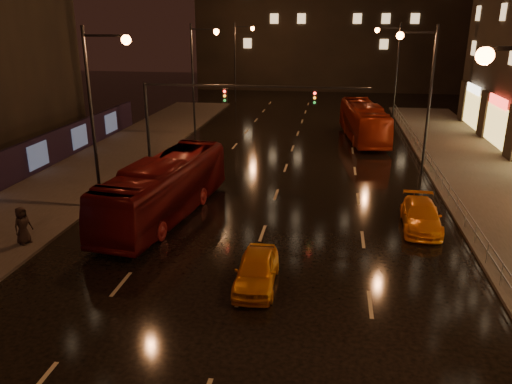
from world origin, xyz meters
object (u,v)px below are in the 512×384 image
at_px(pedestrian_c, 23,225).
at_px(bus_curb, 364,122).
at_px(taxi_far, 421,216).
at_px(bus_red, 165,188).
at_px(taxi_near, 257,270).

bearing_deg(pedestrian_c, bus_curb, -13.22).
height_order(taxi_far, pedestrian_c, pedestrian_c).
bearing_deg(pedestrian_c, bus_red, -28.17).
height_order(bus_red, pedestrian_c, bus_red).
bearing_deg(taxi_near, pedestrian_c, 168.80).
height_order(bus_red, bus_curb, bus_red).
relative_size(bus_curb, taxi_near, 2.89).
xyz_separation_m(bus_red, taxi_far, (13.60, 0.40, -0.95)).
relative_size(bus_curb, pedestrian_c, 6.33).
distance_m(bus_curb, taxi_far, 20.63).
relative_size(bus_red, taxi_near, 2.91).
height_order(bus_red, taxi_far, bus_red).
xyz_separation_m(taxi_near, pedestrian_c, (-11.50, 2.01, 0.38)).
xyz_separation_m(bus_curb, taxi_far, (2.00, -20.51, -0.94)).
distance_m(bus_curb, taxi_near, 28.26).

